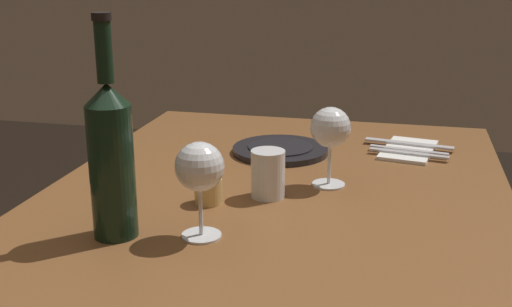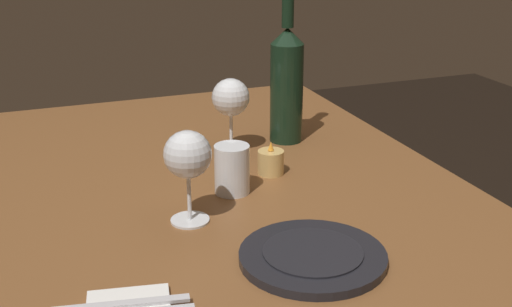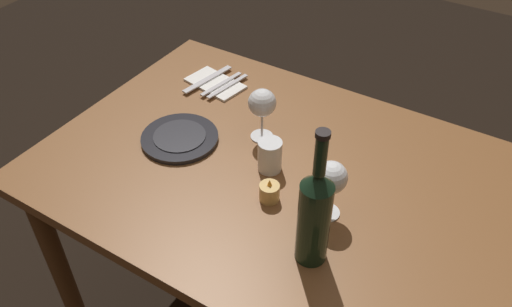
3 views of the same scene
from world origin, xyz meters
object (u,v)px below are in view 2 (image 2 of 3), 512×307
object	(u,v)px
wine_glass_left	(188,157)
water_tumbler	(232,172)
dinner_plate	(313,256)
wine_bottle	(287,81)
fork_outer	(121,304)
votive_candle	(271,163)
wine_glass_right	(231,99)

from	to	relation	value
wine_glass_left	water_tumbler	size ratio (longest dim) A/B	1.75
dinner_plate	wine_bottle	bearing A→B (deg)	161.19
fork_outer	wine_glass_left	bearing A→B (deg)	145.34
water_tumbler	fork_outer	world-z (taller)	water_tumbler
wine_glass_left	water_tumbler	distance (m)	0.16
wine_bottle	dinner_plate	distance (m)	0.56
fork_outer	votive_candle	bearing A→B (deg)	135.82
wine_bottle	dinner_plate	world-z (taller)	wine_bottle
votive_candle	wine_bottle	bearing A→B (deg)	148.38
votive_candle	fork_outer	bearing A→B (deg)	-44.18
wine_glass_left	votive_candle	size ratio (longest dim) A/B	2.40
wine_glass_left	wine_glass_right	bearing A→B (deg)	149.41
wine_glass_right	dinner_plate	xyz separation A→B (m)	(0.49, -0.04, -0.11)
dinner_plate	fork_outer	bearing A→B (deg)	-83.98
wine_glass_right	water_tumbler	bearing A→B (deg)	-18.29
water_tumbler	dinner_plate	size ratio (longest dim) A/B	0.41
fork_outer	wine_bottle	bearing A→B (deg)	139.33
water_tumbler	fork_outer	bearing A→B (deg)	-39.78
dinner_plate	wine_glass_right	bearing A→B (deg)	175.76
wine_bottle	fork_outer	bearing A→B (deg)	-40.67
wine_glass_left	water_tumbler	world-z (taller)	wine_glass_left
votive_candle	dinner_plate	distance (m)	0.35
wine_glass_right	wine_bottle	distance (m)	0.14
dinner_plate	votive_candle	bearing A→B (deg)	168.55
wine_bottle	water_tumbler	world-z (taller)	wine_bottle
wine_glass_right	votive_candle	bearing A→B (deg)	12.77
wine_bottle	wine_glass_left	bearing A→B (deg)	-44.36
wine_glass_left	wine_glass_right	xyz separation A→B (m)	(-0.29, 0.17, 0.00)
dinner_plate	fork_outer	world-z (taller)	dinner_plate
wine_glass_right	dinner_plate	bearing A→B (deg)	-4.24
dinner_plate	fork_outer	xyz separation A→B (m)	(0.03, -0.29, 0.00)
wine_glass_right	fork_outer	bearing A→B (deg)	-32.40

